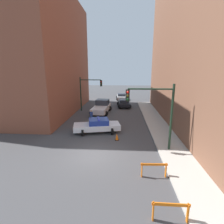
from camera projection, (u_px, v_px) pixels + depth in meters
ground_plane at (94, 155)px, 13.23m from camera, size 120.00×120.00×0.00m
sidewalk_right at (177, 157)px, 12.83m from camera, size 2.40×44.00×0.12m
building_corner_left at (27, 55)px, 25.58m from camera, size 14.00×20.00×16.68m
traffic_light_near at (157, 107)px, 13.30m from camera, size 3.64×0.35×5.20m
traffic_light_far at (88, 89)px, 26.75m from camera, size 3.44×0.35×5.20m
police_car at (97, 125)px, 17.99m from camera, size 4.98×2.97×1.52m
white_truck at (101, 107)px, 25.94m from camera, size 2.93×5.55×1.90m
parked_car_near at (124, 103)px, 30.34m from camera, size 2.54×4.45×1.31m
parked_car_mid at (122, 97)px, 37.48m from camera, size 2.37×4.36×1.31m
pedestrian_crossing at (91, 117)px, 20.85m from camera, size 0.41×0.41×1.66m
barrier_front at (171, 209)px, 7.36m from camera, size 1.60×0.17×0.90m
barrier_mid at (154, 168)px, 10.45m from camera, size 1.60×0.23×0.90m
traffic_cone at (117, 137)px, 16.04m from camera, size 0.36×0.36×0.66m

